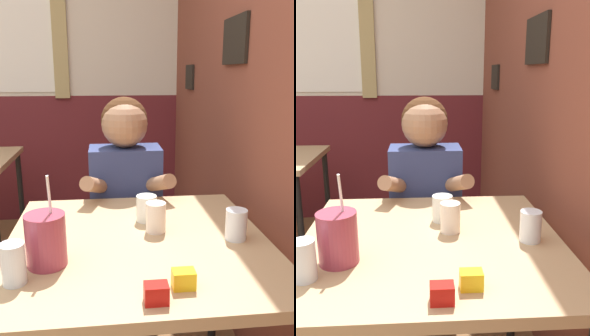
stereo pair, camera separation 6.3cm
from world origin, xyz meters
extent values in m
cube|color=brown|center=(1.16, 1.23, 1.35)|extent=(0.06, 4.47, 2.70)
cube|color=black|center=(1.12, 1.92, 1.26)|extent=(0.02, 0.21, 0.17)
cube|color=black|center=(1.12, 0.98, 1.44)|extent=(0.02, 0.31, 0.22)
cube|color=maroon|center=(0.00, 2.50, 0.55)|extent=(5.27, 0.06, 1.10)
cube|color=white|center=(-0.20, 2.46, 1.55)|extent=(0.61, 0.01, 0.83)
cube|color=tan|center=(0.16, 2.45, 1.55)|extent=(0.12, 0.02, 0.93)
cube|color=tan|center=(0.61, 0.35, 0.73)|extent=(0.88, 0.87, 0.04)
cylinder|color=black|center=(0.21, 0.74, 0.36)|extent=(0.04, 0.04, 0.71)
cylinder|color=black|center=(1.01, 0.74, 0.36)|extent=(0.04, 0.04, 0.71)
cylinder|color=black|center=(-0.16, 2.03, 0.36)|extent=(0.04, 0.04, 0.71)
cube|color=navy|center=(0.60, 0.93, 0.22)|extent=(0.31, 0.20, 0.44)
cube|color=navy|center=(0.60, 0.93, 0.70)|extent=(0.34, 0.20, 0.51)
sphere|color=#472814|center=(0.60, 0.96, 1.08)|extent=(0.22, 0.22, 0.22)
sphere|color=#9E7051|center=(0.60, 0.93, 1.06)|extent=(0.22, 0.22, 0.22)
cylinder|color=#9E7051|center=(0.46, 0.79, 0.81)|extent=(0.14, 0.27, 0.15)
cylinder|color=#9E7051|center=(0.73, 0.79, 0.81)|extent=(0.14, 0.27, 0.15)
cylinder|color=#99384C|center=(0.33, 0.21, 0.83)|extent=(0.12, 0.12, 0.16)
cylinder|color=white|center=(0.34, 0.21, 0.95)|extent=(0.01, 0.04, 0.14)
cylinder|color=silver|center=(0.94, 0.32, 0.80)|extent=(0.07, 0.07, 0.11)
cylinder|color=silver|center=(0.65, 0.51, 0.80)|extent=(0.08, 0.08, 0.10)
cylinder|color=silver|center=(0.68, 0.41, 0.80)|extent=(0.07, 0.07, 0.11)
cylinder|color=silver|center=(0.25, 0.12, 0.81)|extent=(0.07, 0.07, 0.11)
cube|color=#B7140F|center=(0.62, -0.01, 0.77)|extent=(0.06, 0.04, 0.05)
cube|color=yellow|center=(0.70, 0.04, 0.77)|extent=(0.06, 0.04, 0.05)
camera|label=1|loc=(0.51, -0.82, 1.30)|focal=40.00mm
camera|label=2|loc=(0.57, -0.82, 1.30)|focal=40.00mm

